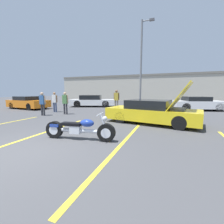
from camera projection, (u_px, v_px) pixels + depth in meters
name	position (u px, v px, depth m)	size (l,w,h in m)	color
ground_plane	(26.00, 150.00, 4.23)	(80.00, 80.00, 0.00)	#474749
parking_stripe_middle	(39.00, 134.00, 5.81)	(0.12, 5.87, 0.01)	yellow
parking_stripe_back	(121.00, 145.00, 4.63)	(0.12, 5.87, 0.01)	yellow
far_building	(147.00, 87.00, 26.12)	(32.00, 4.20, 4.40)	#B2AD9E
light_pole	(142.00, 61.00, 14.41)	(1.21, 0.28, 8.28)	slate
motorcycle	(79.00, 129.00, 5.13)	(2.51, 0.73, 0.94)	black
show_car_hood_open	(152.00, 112.00, 7.77)	(4.86, 2.55, 2.10)	yellow
parked_car_right_row	(197.00, 104.00, 13.08)	(4.58, 3.01, 1.20)	white
parked_car_mid_row	(92.00, 101.00, 16.30)	(5.11, 3.33, 1.25)	white
parked_car_left_row	(28.00, 103.00, 14.33)	(4.16, 2.15, 1.18)	orange
spectator_near_motorcycle	(65.00, 101.00, 10.77)	(0.52, 0.21, 1.60)	#333338
spectator_by_show_car	(116.00, 98.00, 13.20)	(0.52, 0.23, 1.77)	gray
spectator_midground	(55.00, 100.00, 11.91)	(0.52, 0.21, 1.59)	#38476B
spectator_far_lot	(42.00, 102.00, 10.20)	(0.52, 0.21, 1.60)	#333338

